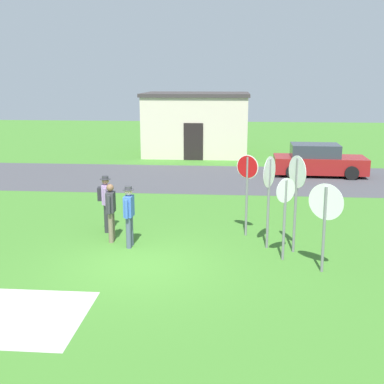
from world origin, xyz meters
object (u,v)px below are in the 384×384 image
stop_sign_rear_left (297,186)px  person_with_sunhat (111,209)px  person_in_teal (105,199)px  stop_sign_leaning_left (247,182)px  stop_sign_low_front (285,206)px  parked_car_on_street (318,161)px  stop_sign_tallest (325,212)px  stop_sign_center_cluster (269,185)px  person_in_blue (129,213)px

stop_sign_rear_left → person_with_sunhat: bearing=175.0°
person_in_teal → stop_sign_leaning_left: bearing=-0.3°
stop_sign_rear_left → person_with_sunhat: (-5.11, 0.45, -0.88)m
stop_sign_low_front → stop_sign_leaning_left: (-0.90, 1.90, 0.20)m
parked_car_on_street → stop_sign_tallest: 12.13m
person_with_sunhat → stop_sign_center_cluster: bearing=-2.3°
stop_sign_tallest → person_in_teal: bearing=156.1°
stop_sign_tallest → stop_sign_leaning_left: size_ratio=0.91×
stop_sign_leaning_left → person_in_blue: (-3.25, -1.27, -0.66)m
person_in_teal → person_with_sunhat: size_ratio=1.03×
stop_sign_low_front → person_with_sunhat: size_ratio=1.28×
stop_sign_tallest → person_in_blue: stop_sign_tallest is taller
parked_car_on_street → stop_sign_low_front: size_ratio=2.01×
person_in_teal → person_in_blue: bearing=-52.3°
parked_car_on_street → stop_sign_rear_left: 10.95m
parked_car_on_street → person_with_sunhat: (-7.56, -10.16, 0.26)m
person_in_blue → stop_sign_low_front: bearing=-8.6°
stop_sign_center_cluster → stop_sign_tallest: bearing=-53.0°
stop_sign_leaning_left → person_with_sunhat: bearing=-167.5°
person_with_sunhat → stop_sign_low_front: bearing=-12.4°
stop_sign_tallest → person_with_sunhat: bearing=162.4°
stop_sign_rear_left → person_with_sunhat: size_ratio=1.56×
stop_sign_tallest → stop_sign_leaning_left: bearing=123.7°
stop_sign_tallest → stop_sign_low_front: size_ratio=1.02×
person_in_blue → stop_sign_tallest: bearing=-15.3°
stop_sign_rear_left → person_in_teal: bearing=166.5°
person_in_teal → person_with_sunhat: bearing=-66.2°
parked_car_on_street → person_in_blue: bearing=-123.3°
person_in_blue → parked_car_on_street: bearing=56.7°
stop_sign_rear_left → person_in_teal: 5.71m
parked_car_on_street → person_in_teal: bearing=-130.5°
person_in_blue → person_with_sunhat: (-0.61, 0.41, -0.03)m
stop_sign_center_cluster → stop_sign_leaning_left: stop_sign_center_cluster is taller
stop_sign_center_cluster → stop_sign_rear_left: 0.75m
stop_sign_rear_left → stop_sign_tallest: bearing=-69.0°
parked_car_on_street → person_in_blue: 12.66m
stop_sign_rear_left → person_in_teal: stop_sign_rear_left is taller
person_in_teal → person_in_blue: size_ratio=1.00×
stop_sign_center_cluster → stop_sign_rear_left: size_ratio=0.97×
parked_car_on_street → person_in_teal: person_in_teal is taller
person_in_teal → person_with_sunhat: (0.39, -0.88, -0.06)m
stop_sign_tallest → stop_sign_low_front: (-0.86, 0.74, -0.07)m
stop_sign_low_front → stop_sign_tallest: bearing=-40.7°
stop_sign_rear_left → person_in_blue: stop_sign_rear_left is taller
stop_sign_tallest → person_with_sunhat: stop_sign_tallest is taller
stop_sign_rear_left → person_in_blue: size_ratio=1.52×
person_with_sunhat → person_in_teal: bearing=113.8°
stop_sign_leaning_left → stop_sign_low_front: bearing=-64.6°
person_in_teal → stop_sign_center_cluster: bearing=-12.4°
parked_car_on_street → stop_sign_leaning_left: (-3.70, -9.31, 0.96)m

